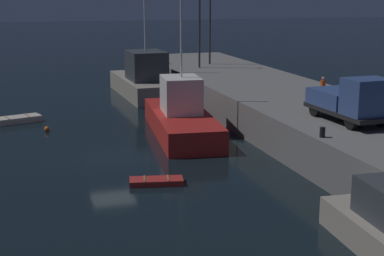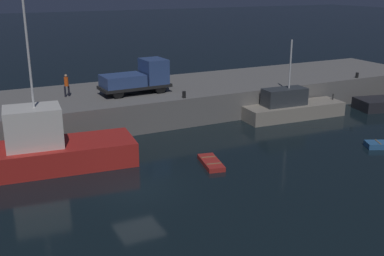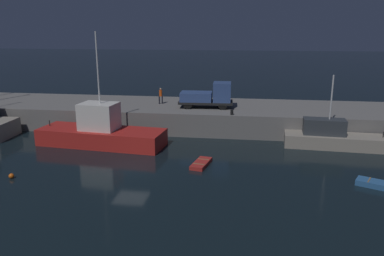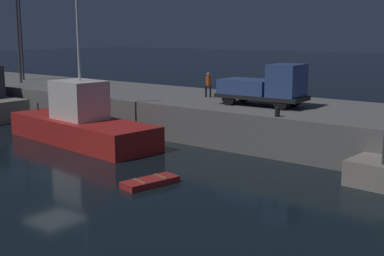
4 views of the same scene
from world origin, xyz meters
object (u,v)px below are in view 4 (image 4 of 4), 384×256
(dinghy_red_small, at_px, (150,182))
(utility_truck, at_px, (267,86))
(fishing_trawler_red, at_px, (81,123))
(lamp_post_east, at_px, (18,31))
(dockworker, at_px, (208,83))
(lamp_post_west, at_px, (21,30))
(bollard_west, at_px, (277,112))

(dinghy_red_small, bearing_deg, utility_truck, 92.55)
(fishing_trawler_red, distance_m, lamp_post_east, 18.23)
(utility_truck, distance_m, dockworker, 5.63)
(lamp_post_west, xyz_separation_m, dockworker, (22.11, 0.20, -3.76))
(lamp_post_east, relative_size, dockworker, 4.59)
(bollard_west, bearing_deg, dockworker, 150.70)
(fishing_trawler_red, xyz_separation_m, utility_truck, (9.18, 7.12, 2.35))
(utility_truck, bearing_deg, lamp_post_west, 177.68)
(dinghy_red_small, xyz_separation_m, dockworker, (-5.97, 12.54, 3.17))
(lamp_post_west, height_order, dockworker, lamp_post_west)
(dinghy_red_small, bearing_deg, lamp_post_east, 157.80)
(dinghy_red_small, height_order, lamp_post_east, lamp_post_east)
(lamp_post_west, height_order, bollard_west, lamp_post_west)
(utility_truck, distance_m, bollard_west, 4.15)
(bollard_west, bearing_deg, fishing_trawler_red, -161.24)
(utility_truck, bearing_deg, lamp_post_east, -178.37)
(lamp_post_east, distance_m, utility_truck, 25.47)
(fishing_trawler_red, height_order, bollard_west, fishing_trawler_red)
(fishing_trawler_red, xyz_separation_m, bollard_west, (11.69, 3.97, 1.37))
(dinghy_red_small, distance_m, utility_truck, 11.73)
(dinghy_red_small, bearing_deg, fishing_trawler_red, 157.09)
(dinghy_red_small, distance_m, dockworker, 14.24)
(fishing_trawler_red, bearing_deg, lamp_post_east, 158.23)
(fishing_trawler_red, height_order, dinghy_red_small, fishing_trawler_red)
(lamp_post_west, bearing_deg, fishing_trawler_red, -24.14)
(dinghy_red_small, distance_m, bollard_west, 8.65)
(dinghy_red_small, xyz_separation_m, lamp_post_west, (-28.08, 12.33, 6.93))
(lamp_post_west, xyz_separation_m, utility_truck, (27.58, -1.12, -3.52))
(dinghy_red_small, xyz_separation_m, bollard_west, (2.01, 8.06, 2.43))
(utility_truck, xyz_separation_m, dockworker, (-5.47, 1.32, -0.24))
(lamp_post_west, relative_size, lamp_post_east, 1.02)
(utility_truck, height_order, dockworker, utility_truck)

